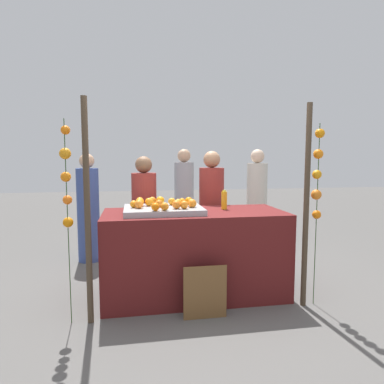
{
  "coord_description": "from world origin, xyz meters",
  "views": [
    {
      "loc": [
        -0.65,
        -3.6,
        1.53
      ],
      "look_at": [
        0.0,
        0.15,
        1.14
      ],
      "focal_mm": 31.56,
      "sensor_mm": 36.0,
      "label": 1
    }
  ],
  "objects": [
    {
      "name": "orange_3",
      "position": [
        -0.04,
        -0.01,
        1.04
      ],
      "size": [
        0.08,
        0.08,
        0.08
      ],
      "primitive_type": "sphere",
      "color": "orange",
      "rests_on": "orange_tray"
    },
    {
      "name": "crowd_person_2",
      "position": [
        -1.32,
        1.5,
        0.74
      ],
      "size": [
        0.32,
        0.32,
        1.59
      ],
      "color": "#384C8C",
      "rests_on": "ground_plane"
    },
    {
      "name": "crowd_person_1",
      "position": [
        0.21,
        2.16,
        0.78
      ],
      "size": [
        0.34,
        0.34,
        1.68
      ],
      "color": "#99999E",
      "rests_on": "ground_plane"
    },
    {
      "name": "canopy_post_right",
      "position": [
        1.07,
        -0.47,
        1.04
      ],
      "size": [
        0.06,
        0.06,
        2.07
      ],
      "primitive_type": "cylinder",
      "color": "#473828",
      "rests_on": "ground_plane"
    },
    {
      "name": "vendor_left",
      "position": [
        -0.53,
        0.64,
        0.72
      ],
      "size": [
        0.31,
        0.31,
        1.55
      ],
      "color": "maroon",
      "rests_on": "ground_plane"
    },
    {
      "name": "orange_0",
      "position": [
        -0.04,
        -0.1,
        1.05
      ],
      "size": [
        0.09,
        0.09,
        0.09
      ],
      "primitive_type": "sphere",
      "color": "orange",
      "rests_on": "orange_tray"
    },
    {
      "name": "orange_17",
      "position": [
        -0.39,
        -0.02,
        1.04
      ],
      "size": [
        0.08,
        0.08,
        0.08
      ],
      "primitive_type": "sphere",
      "color": "orange",
      "rests_on": "orange_tray"
    },
    {
      "name": "orange_4",
      "position": [
        -0.59,
        0.14,
        1.05
      ],
      "size": [
        0.09,
        0.09,
        0.09
      ],
      "primitive_type": "sphere",
      "color": "orange",
      "rests_on": "orange_tray"
    },
    {
      "name": "orange_tray",
      "position": [
        -0.34,
        -0.01,
        0.97
      ],
      "size": [
        0.83,
        0.63,
        0.06
      ],
      "primitive_type": "cube",
      "color": "#9EA0A5",
      "rests_on": "stall_counter"
    },
    {
      "name": "orange_2",
      "position": [
        -0.36,
        0.2,
        1.05
      ],
      "size": [
        0.09,
        0.09,
        0.09
      ],
      "primitive_type": "sphere",
      "color": "orange",
      "rests_on": "orange_tray"
    },
    {
      "name": "orange_12",
      "position": [
        -0.23,
        0.12,
        1.04
      ],
      "size": [
        0.08,
        0.08,
        0.08
      ],
      "primitive_type": "sphere",
      "color": "orange",
      "rests_on": "orange_tray"
    },
    {
      "name": "orange_15",
      "position": [
        -0.12,
        0.13,
        1.04
      ],
      "size": [
        0.07,
        0.07,
        0.07
      ],
      "primitive_type": "sphere",
      "color": "orange",
      "rests_on": "orange_tray"
    },
    {
      "name": "canopy_post_left",
      "position": [
        -1.07,
        -0.47,
        1.04
      ],
      "size": [
        0.06,
        0.06,
        2.07
      ],
      "primitive_type": "cylinder",
      "color": "#473828",
      "rests_on": "ground_plane"
    },
    {
      "name": "crowd_person_0",
      "position": [
        1.34,
        1.66,
        0.77
      ],
      "size": [
        0.33,
        0.33,
        1.66
      ],
      "color": "beige",
      "rests_on": "ground_plane"
    },
    {
      "name": "juice_bottle",
      "position": [
        0.37,
        0.11,
        1.05
      ],
      "size": [
        0.07,
        0.07,
        0.22
      ],
      "color": "gold",
      "rests_on": "stall_counter"
    },
    {
      "name": "garland_strand_right",
      "position": [
        1.19,
        -0.45,
        1.35
      ],
      "size": [
        0.11,
        0.1,
        1.87
      ],
      "color": "#2D4C23",
      "rests_on": "ground_plane"
    },
    {
      "name": "orange_11",
      "position": [
        -0.6,
        -0.07,
        1.05
      ],
      "size": [
        0.09,
        0.09,
        0.09
      ],
      "primitive_type": "sphere",
      "color": "orange",
      "rests_on": "orange_tray"
    },
    {
      "name": "orange_1",
      "position": [
        -0.04,
        0.13,
        1.04
      ],
      "size": [
        0.08,
        0.08,
        0.08
      ],
      "primitive_type": "sphere",
      "color": "orange",
      "rests_on": "orange_tray"
    },
    {
      "name": "stall_counter",
      "position": [
        0.0,
        0.0,
        0.47
      ],
      "size": [
        1.98,
        0.86,
        0.94
      ],
      "primitive_type": "cube",
      "color": "#5B1919",
      "rests_on": "ground_plane"
    },
    {
      "name": "ground_plane",
      "position": [
        0.0,
        0.0,
        0.0
      ],
      "size": [
        24.0,
        24.0,
        0.0
      ],
      "primitive_type": "plane",
      "color": "#565451"
    },
    {
      "name": "orange_13",
      "position": [
        -0.35,
        -0.26,
        1.04
      ],
      "size": [
        0.08,
        0.08,
        0.08
      ],
      "primitive_type": "sphere",
      "color": "orange",
      "rests_on": "orange_tray"
    },
    {
      "name": "orange_10",
      "position": [
        -0.22,
        -0.17,
        1.05
      ],
      "size": [
        0.09,
        0.09,
        0.09
      ],
      "primitive_type": "sphere",
      "color": "orange",
      "rests_on": "orange_tray"
    },
    {
      "name": "orange_9",
      "position": [
        -0.49,
        0.09,
        1.05
      ],
      "size": [
        0.09,
        0.09,
        0.09
      ],
      "primitive_type": "sphere",
      "color": "orange",
      "rests_on": "orange_tray"
    },
    {
      "name": "orange_8",
      "position": [
        -0.66,
        -0.01,
        1.04
      ],
      "size": [
        0.08,
        0.08,
        0.08
      ],
      "primitive_type": "sphere",
      "color": "orange",
      "rests_on": "orange_tray"
    },
    {
      "name": "vendor_right",
      "position": [
        0.35,
        0.69,
        0.75
      ],
      "size": [
        0.32,
        0.32,
        1.62
      ],
      "color": "maroon",
      "rests_on": "ground_plane"
    },
    {
      "name": "orange_5",
      "position": [
        -0.17,
        0.04,
        1.04
      ],
      "size": [
        0.08,
        0.08,
        0.08
      ],
      "primitive_type": "sphere",
      "color": "orange",
      "rests_on": "orange_tray"
    },
    {
      "name": "chalkboard_sign",
      "position": [
        0.0,
        -0.57,
        0.25
      ],
      "size": [
        0.42,
        0.03,
        0.53
      ],
      "color": "brown",
      "rests_on": "ground_plane"
    },
    {
      "name": "orange_7",
      "position": [
        -0.59,
        0.06,
        1.05
      ],
      "size": [
        0.09,
        0.09,
        0.09
      ],
      "primitive_type": "sphere",
      "color": "orange",
      "rests_on": "orange_tray"
    },
    {
      "name": "garland_strand_left",
      "position": [
        -1.24,
        -0.45,
        1.35
      ],
      "size": [
        0.1,
        0.11,
        1.87
      ],
      "color": "#2D4C23",
      "rests_on": "ground_plane"
    },
    {
      "name": "orange_6",
      "position": [
        -0.14,
        -0.18,
        1.05
      ],
      "size": [
        0.09,
        0.09,
        0.09
      ],
      "primitive_type": "sphere",
      "color": "orange",
      "rests_on": "orange_tray"
    },
    {
      "name": "orange_16",
      "position": [
        -0.45,
        0.22,
        1.04
      ],
      "size": [
        0.08,
        0.08,
        0.08
      ],
      "primitive_type": "sphere",
      "color": "orange",
      "rests_on": "orange_tray"
    },
    {
      "name": "orange_14",
      "position": [
        -0.44,
        -0.26,
        1.04
      ],
      "size": [
        0.08,
        0.08,
        0.08
      ],
      "primitive_type": "sphere",
      "color": "orange",
      "rests_on": "orange_tray"
    }
  ]
}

